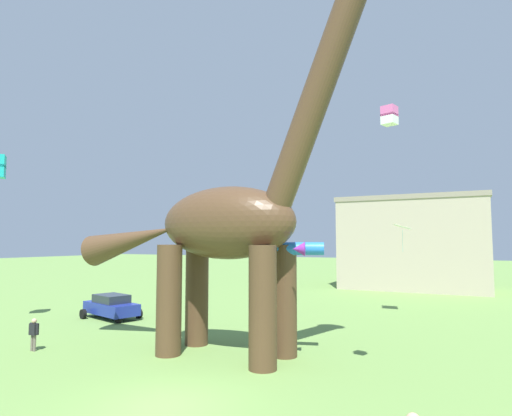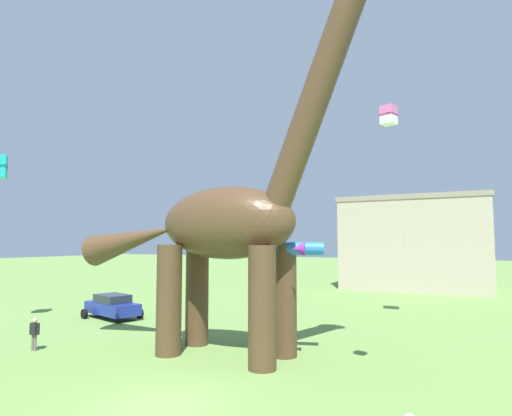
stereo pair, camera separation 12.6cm
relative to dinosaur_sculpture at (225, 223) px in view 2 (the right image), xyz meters
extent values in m
plane|color=#6B9347|center=(1.29, -5.70, -5.85)|extent=(240.00, 240.00, 0.00)
cylinder|color=#513823|center=(2.41, 1.08, -3.41)|extent=(1.13, 1.13, 4.86)
cylinder|color=#513823|center=(2.41, -1.08, -3.41)|extent=(1.13, 1.13, 4.86)
cylinder|color=#513823|center=(-2.25, 1.08, -3.41)|extent=(1.13, 1.13, 4.86)
cylinder|color=#513823|center=(-2.25, -1.08, -3.41)|extent=(1.13, 1.13, 4.86)
ellipsoid|color=#513823|center=(0.08, 0.00, 0.00)|extent=(6.65, 2.87, 3.28)
cylinder|color=#513823|center=(4.40, 0.00, 5.25)|extent=(4.78, 1.23, 9.48)
cone|color=#513823|center=(-5.50, 0.00, -0.75)|extent=(5.85, 1.64, 2.77)
cube|color=navy|center=(-11.26, 4.30, -5.18)|extent=(4.52, 2.81, 0.72)
cube|color=#232B35|center=(-11.26, 4.30, -4.56)|extent=(2.60, 2.10, 0.52)
cylinder|color=black|center=(-9.70, 5.19, -5.54)|extent=(0.66, 0.37, 0.62)
cylinder|color=black|center=(-9.70, 3.41, -5.54)|extent=(0.66, 0.37, 0.62)
cylinder|color=black|center=(-12.81, 5.19, -5.54)|extent=(0.66, 0.37, 0.62)
cylinder|color=black|center=(-12.81, 3.41, -5.54)|extent=(0.66, 0.37, 0.62)
cylinder|color=#6B6056|center=(-8.29, -3.35, -5.48)|extent=(0.12, 0.12, 0.73)
cylinder|color=#6B6056|center=(-8.11, -3.35, -5.48)|extent=(0.12, 0.12, 0.73)
cube|color=black|center=(-8.20, -3.35, -4.86)|extent=(0.40, 0.24, 0.52)
sphere|color=tan|center=(-8.20, -3.35, -4.48)|extent=(0.23, 0.23, 0.23)
cylinder|color=black|center=(-8.43, -3.35, -4.83)|extent=(0.10, 0.10, 0.49)
cylinder|color=black|center=(-7.98, -3.35, -4.83)|extent=(0.10, 0.10, 0.49)
cube|color=white|center=(5.65, 14.27, 0.19)|extent=(1.39, 1.70, 0.34)
cylinder|color=#19B2B7|center=(5.65, 14.27, -0.79)|extent=(0.01, 0.01, 1.50)
cube|color=pink|center=(7.55, -1.78, 3.56)|extent=(0.55, 0.55, 0.36)
cube|color=white|center=(7.55, -1.78, 3.28)|extent=(0.55, 0.55, 0.36)
cylinder|color=#287AE5|center=(3.22, 1.05, -1.15)|extent=(2.09, 1.13, 0.56)
cone|color=purple|center=(3.55, 0.00, -1.15)|extent=(0.65, 0.71, 0.59)
cube|color=#B7A893|center=(4.28, 31.81, -1.21)|extent=(14.59, 8.10, 9.26)
cube|color=gray|center=(4.28, 31.81, 3.67)|extent=(14.88, 8.26, 0.50)
camera|label=1|loc=(9.89, -16.31, -0.85)|focal=29.62mm
camera|label=2|loc=(10.00, -16.25, -0.85)|focal=29.62mm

